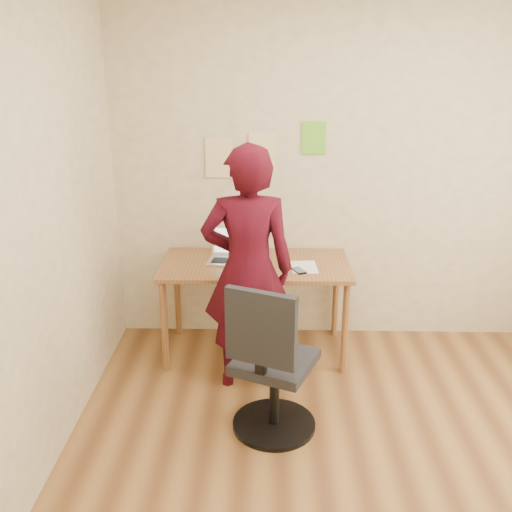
{
  "coord_description": "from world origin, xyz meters",
  "views": [
    {
      "loc": [
        -0.54,
        -2.61,
        2.22
      ],
      "look_at": [
        -0.62,
        0.95,
        0.95
      ],
      "focal_mm": 40.0,
      "sensor_mm": 36.0,
      "label": 1
    }
  ],
  "objects_px": {
    "desk": "(255,274)",
    "office_chair": "(270,372)",
    "laptop": "(231,254)",
    "phone": "(299,271)",
    "person": "(248,270)"
  },
  "relations": [
    {
      "from": "desk",
      "to": "laptop",
      "type": "bearing_deg",
      "value": 160.2
    },
    {
      "from": "laptop",
      "to": "person",
      "type": "relative_size",
      "value": 0.21
    },
    {
      "from": "desk",
      "to": "phone",
      "type": "xyz_separation_m",
      "value": [
        0.32,
        -0.16,
        0.09
      ]
    },
    {
      "from": "desk",
      "to": "person",
      "type": "relative_size",
      "value": 0.82
    },
    {
      "from": "laptop",
      "to": "phone",
      "type": "relative_size",
      "value": 2.5
    },
    {
      "from": "laptop",
      "to": "office_chair",
      "type": "bearing_deg",
      "value": -66.42
    },
    {
      "from": "laptop",
      "to": "phone",
      "type": "distance_m",
      "value": 0.55
    },
    {
      "from": "office_chair",
      "to": "person",
      "type": "bearing_deg",
      "value": 128.05
    },
    {
      "from": "phone",
      "to": "office_chair",
      "type": "relative_size",
      "value": 0.14
    },
    {
      "from": "desk",
      "to": "office_chair",
      "type": "height_order",
      "value": "office_chair"
    },
    {
      "from": "laptop",
      "to": "desk",
      "type": "bearing_deg",
      "value": -11.67
    },
    {
      "from": "phone",
      "to": "person",
      "type": "height_order",
      "value": "person"
    },
    {
      "from": "desk",
      "to": "office_chair",
      "type": "bearing_deg",
      "value": -83.58
    },
    {
      "from": "laptop",
      "to": "phone",
      "type": "xyz_separation_m",
      "value": [
        0.5,
        -0.23,
        -0.05
      ]
    },
    {
      "from": "person",
      "to": "phone",
      "type": "bearing_deg",
      "value": -144.96
    }
  ]
}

